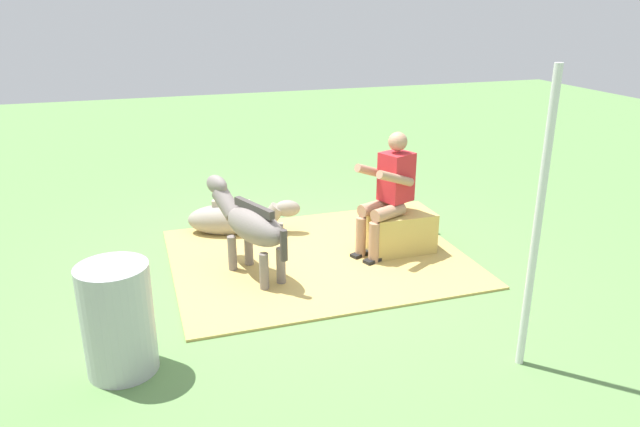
{
  "coord_description": "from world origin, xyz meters",
  "views": [
    {
      "loc": [
        1.61,
        5.52,
        2.65
      ],
      "look_at": [
        -0.17,
        0.03,
        0.55
      ],
      "focal_mm": 33.42,
      "sensor_mm": 36.0,
      "label": 1
    }
  ],
  "objects_px": {
    "pony_standing": "(250,224)",
    "water_barrel": "(118,319)",
    "person_seated": "(388,190)",
    "tent_pole_left": "(537,226)",
    "soda_bottle": "(432,223)",
    "hay_bale": "(398,231)",
    "pony_lying": "(234,219)"
  },
  "relations": [
    {
      "from": "person_seated",
      "to": "tent_pole_left",
      "type": "xyz_separation_m",
      "value": [
        -0.14,
        2.22,
        0.39
      ]
    },
    {
      "from": "person_seated",
      "to": "tent_pole_left",
      "type": "relative_size",
      "value": 0.59
    },
    {
      "from": "soda_bottle",
      "to": "water_barrel",
      "type": "height_order",
      "value": "water_barrel"
    },
    {
      "from": "pony_standing",
      "to": "soda_bottle",
      "type": "relative_size",
      "value": 4.93
    },
    {
      "from": "water_barrel",
      "to": "person_seated",
      "type": "bearing_deg",
      "value": -153.53
    },
    {
      "from": "hay_bale",
      "to": "pony_standing",
      "type": "distance_m",
      "value": 1.7
    },
    {
      "from": "person_seated",
      "to": "pony_lying",
      "type": "height_order",
      "value": "person_seated"
    },
    {
      "from": "hay_bale",
      "to": "tent_pole_left",
      "type": "distance_m",
      "value": 2.43
    },
    {
      "from": "hay_bale",
      "to": "water_barrel",
      "type": "xyz_separation_m",
      "value": [
        2.92,
        1.42,
        0.2
      ]
    },
    {
      "from": "pony_standing",
      "to": "tent_pole_left",
      "type": "xyz_separation_m",
      "value": [
        -1.65,
        2.15,
        0.57
      ]
    },
    {
      "from": "pony_lying",
      "to": "tent_pole_left",
      "type": "bearing_deg",
      "value": 116.03
    },
    {
      "from": "person_seated",
      "to": "pony_lying",
      "type": "distance_m",
      "value": 1.92
    },
    {
      "from": "soda_bottle",
      "to": "tent_pole_left",
      "type": "relative_size",
      "value": 0.11
    },
    {
      "from": "pony_standing",
      "to": "pony_lying",
      "type": "relative_size",
      "value": 0.95
    },
    {
      "from": "soda_bottle",
      "to": "water_barrel",
      "type": "relative_size",
      "value": 0.3
    },
    {
      "from": "pony_lying",
      "to": "water_barrel",
      "type": "distance_m",
      "value": 2.79
    },
    {
      "from": "pony_lying",
      "to": "tent_pole_left",
      "type": "height_order",
      "value": "tent_pole_left"
    },
    {
      "from": "hay_bale",
      "to": "soda_bottle",
      "type": "relative_size",
      "value": 2.77
    },
    {
      "from": "hay_bale",
      "to": "water_barrel",
      "type": "distance_m",
      "value": 3.25
    },
    {
      "from": "soda_bottle",
      "to": "tent_pole_left",
      "type": "bearing_deg",
      "value": 76.53
    },
    {
      "from": "tent_pole_left",
      "to": "soda_bottle",
      "type": "bearing_deg",
      "value": -103.47
    },
    {
      "from": "water_barrel",
      "to": "hay_bale",
      "type": "bearing_deg",
      "value": -154.09
    },
    {
      "from": "pony_standing",
      "to": "soda_bottle",
      "type": "height_order",
      "value": "pony_standing"
    },
    {
      "from": "hay_bale",
      "to": "person_seated",
      "type": "height_order",
      "value": "person_seated"
    },
    {
      "from": "water_barrel",
      "to": "pony_standing",
      "type": "bearing_deg",
      "value": -133.82
    },
    {
      "from": "pony_standing",
      "to": "person_seated",
      "type": "bearing_deg",
      "value": -177.41
    },
    {
      "from": "hay_bale",
      "to": "tent_pole_left",
      "type": "height_order",
      "value": "tent_pole_left"
    },
    {
      "from": "pony_lying",
      "to": "water_barrel",
      "type": "xyz_separation_m",
      "value": [
        1.29,
        2.47,
        0.24
      ]
    },
    {
      "from": "pony_standing",
      "to": "tent_pole_left",
      "type": "relative_size",
      "value": 0.57
    },
    {
      "from": "pony_standing",
      "to": "water_barrel",
      "type": "bearing_deg",
      "value": 46.18
    },
    {
      "from": "pony_lying",
      "to": "hay_bale",
      "type": "bearing_deg",
      "value": 147.2
    },
    {
      "from": "hay_bale",
      "to": "tent_pole_left",
      "type": "xyz_separation_m",
      "value": [
        0.01,
        2.26,
        0.9
      ]
    }
  ]
}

